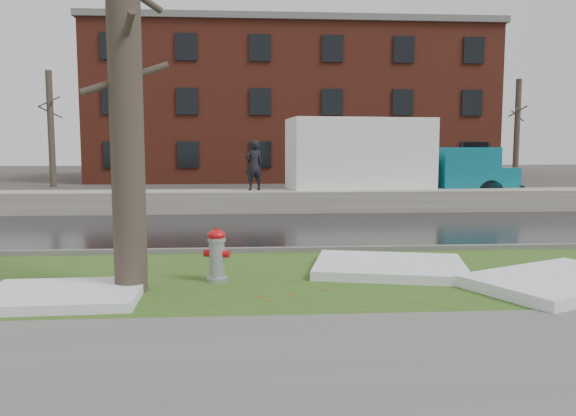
{
  "coord_description": "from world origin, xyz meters",
  "views": [
    {
      "loc": [
        -0.93,
        -10.62,
        2.23
      ],
      "look_at": [
        -0.14,
        0.72,
        1.0
      ],
      "focal_mm": 35.0,
      "sensor_mm": 36.0,
      "label": 1
    }
  ],
  "objects": [
    {
      "name": "curb",
      "position": [
        0.0,
        1.0,
        0.07
      ],
      "size": [
        60.0,
        0.15,
        0.14
      ],
      "primitive_type": "cube",
      "color": "slate",
      "rests_on": "ground"
    },
    {
      "name": "parking_lot",
      "position": [
        0.0,
        13.0,
        0.01
      ],
      "size": [
        60.0,
        9.0,
        0.03
      ],
      "primitive_type": "cube",
      "color": "slate",
      "rests_on": "ground"
    },
    {
      "name": "bg_tree_right",
      "position": [
        16.0,
        24.0,
        3.33
      ],
      "size": [
        1.4,
        1.62,
        6.5
      ],
      "color": "brown",
      "rests_on": "ground"
    },
    {
      "name": "box_truck",
      "position": [
        4.18,
        9.98,
        1.74
      ],
      "size": [
        9.97,
        3.07,
        3.29
      ],
      "rotation": [
        0.0,
        0.0,
        0.1
      ],
      "color": "black",
      "rests_on": "ground"
    },
    {
      "name": "brick_building",
      "position": [
        2.0,
        30.0,
        5.0
      ],
      "size": [
        26.0,
        12.0,
        10.0
      ],
      "primitive_type": "cube",
      "color": "maroon",
      "rests_on": "ground"
    },
    {
      "name": "fire_hydrant",
      "position": [
        -1.46,
        -1.5,
        0.52
      ],
      "size": [
        0.44,
        0.41,
        0.89
      ],
      "rotation": [
        0.0,
        0.0,
        -0.29
      ],
      "color": "#9C9EA4",
      "rests_on": "verge"
    },
    {
      "name": "bg_tree_center",
      "position": [
        -6.0,
        26.0,
        3.33
      ],
      "size": [
        1.4,
        1.62,
        6.5
      ],
      "color": "brown",
      "rests_on": "ground"
    },
    {
      "name": "verge",
      "position": [
        0.0,
        -1.25,
        0.02
      ],
      "size": [
        60.0,
        4.5,
        0.04
      ],
      "primitive_type": "cube",
      "color": "#294918",
      "rests_on": "ground"
    },
    {
      "name": "sidewalk",
      "position": [
        0.0,
        -5.0,
        0.03
      ],
      "size": [
        60.0,
        3.0,
        0.05
      ],
      "primitive_type": "cube",
      "color": "slate",
      "rests_on": "ground"
    },
    {
      "name": "snowbank",
      "position": [
        0.0,
        8.7,
        0.38
      ],
      "size": [
        60.0,
        1.6,
        0.75
      ],
      "primitive_type": "cube",
      "color": "#A7A298",
      "rests_on": "ground"
    },
    {
      "name": "tree",
      "position": [
        -2.74,
        -2.07,
        3.17
      ],
      "size": [
        1.27,
        1.48,
        6.22
      ],
      "rotation": [
        0.0,
        0.0,
        -0.08
      ],
      "color": "brown",
      "rests_on": "verge"
    },
    {
      "name": "snow_patch_near",
      "position": [
        1.56,
        -0.95,
        0.12
      ],
      "size": [
        2.99,
        2.54,
        0.16
      ],
      "primitive_type": "cube",
      "rotation": [
        0.0,
        0.0,
        -0.23
      ],
      "color": "white",
      "rests_on": "verge"
    },
    {
      "name": "ground",
      "position": [
        0.0,
        0.0,
        0.0
      ],
      "size": [
        120.0,
        120.0,
        0.0
      ],
      "primitive_type": "plane",
      "color": "#47423D",
      "rests_on": "ground"
    },
    {
      "name": "bg_tree_left",
      "position": [
        -12.0,
        22.0,
        3.33
      ],
      "size": [
        1.4,
        1.62,
        6.5
      ],
      "color": "brown",
      "rests_on": "ground"
    },
    {
      "name": "snow_patch_side",
      "position": [
        3.94,
        -2.3,
        0.13
      ],
      "size": [
        3.3,
        2.82,
        0.18
      ],
      "primitive_type": "cube",
      "rotation": [
        0.0,
        0.0,
        0.44
      ],
      "color": "white",
      "rests_on": "verge"
    },
    {
      "name": "worker",
      "position": [
        -0.75,
        8.88,
        1.62
      ],
      "size": [
        0.73,
        0.61,
        1.73
      ],
      "primitive_type": "imported",
      "rotation": [
        0.0,
        0.0,
        3.49
      ],
      "color": "black",
      "rests_on": "snowbank"
    },
    {
      "name": "road",
      "position": [
        0.0,
        4.5,
        0.01
      ],
      "size": [
        60.0,
        7.0,
        0.03
      ],
      "primitive_type": "cube",
      "color": "black",
      "rests_on": "ground"
    },
    {
      "name": "snow_patch_far",
      "position": [
        -3.62,
        -2.5,
        0.11
      ],
      "size": [
        2.26,
        1.68,
        0.14
      ],
      "primitive_type": "cube",
      "rotation": [
        0.0,
        0.0,
        0.04
      ],
      "color": "white",
      "rests_on": "verge"
    }
  ]
}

